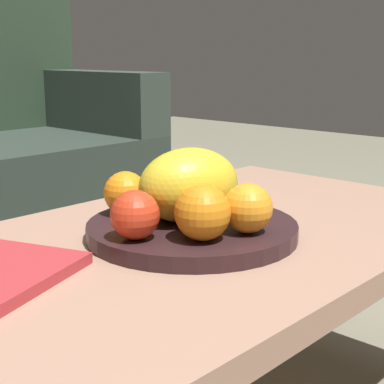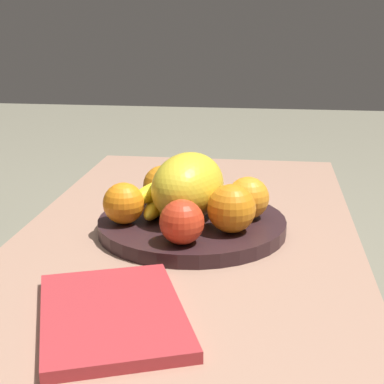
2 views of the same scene
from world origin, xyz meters
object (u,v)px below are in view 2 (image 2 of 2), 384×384
(orange_right, at_px, (163,185))
(orange_front, at_px, (231,208))
(fruit_bowl, at_px, (192,225))
(banana_bunch, at_px, (159,200))
(orange_back, at_px, (124,203))
(magazine, at_px, (112,314))
(apple_front, at_px, (182,222))
(orange_left, at_px, (248,198))
(melon_large_front, at_px, (190,186))
(coffee_table, at_px, (189,251))

(orange_right, bearing_deg, orange_front, -132.66)
(fruit_bowl, xyz_separation_m, banana_bunch, (0.02, 0.06, 0.04))
(orange_back, height_order, magazine, orange_back)
(orange_front, xyz_separation_m, apple_front, (-0.06, 0.08, -0.00))
(orange_front, relative_size, orange_right, 1.06)
(orange_left, xyz_separation_m, banana_bunch, (0.00, 0.16, -0.01))
(orange_front, relative_size, banana_bunch, 0.53)
(orange_back, xyz_separation_m, magazine, (-0.29, -0.06, -0.05))
(orange_left, bearing_deg, orange_front, 161.52)
(orange_back, bearing_deg, fruit_bowl, -71.05)
(magazine, bearing_deg, fruit_bowl, -30.91)
(orange_left, bearing_deg, melon_large_front, 98.24)
(orange_front, relative_size, apple_front, 1.13)
(orange_left, relative_size, banana_bunch, 0.49)
(orange_left, bearing_deg, banana_bunch, 88.32)
(banana_bunch, relative_size, magazine, 0.62)
(orange_front, xyz_separation_m, orange_right, (0.13, 0.14, -0.00))
(coffee_table, distance_m, orange_right, 0.14)
(melon_large_front, xyz_separation_m, orange_right, (0.07, 0.06, -0.02))
(orange_right, distance_m, magazine, 0.41)
(orange_front, xyz_separation_m, banana_bunch, (0.08, 0.14, -0.02))
(orange_left, bearing_deg, coffee_table, 94.47)
(fruit_bowl, bearing_deg, orange_front, -127.72)
(melon_large_front, relative_size, magazine, 0.69)
(coffee_table, xyz_separation_m, orange_front, (-0.07, -0.08, 0.11))
(orange_right, height_order, magazine, orange_right)
(melon_large_front, distance_m, orange_left, 0.11)
(orange_front, bearing_deg, apple_front, 130.30)
(fruit_bowl, relative_size, orange_right, 4.36)
(coffee_table, relative_size, orange_right, 14.20)
(orange_front, bearing_deg, melon_large_front, 53.09)
(coffee_table, xyz_separation_m, orange_left, (0.01, -0.11, 0.11))
(orange_back, bearing_deg, banana_bunch, -40.12)
(orange_front, bearing_deg, orange_back, 84.58)
(orange_right, relative_size, banana_bunch, 0.50)
(orange_left, bearing_deg, orange_back, 104.58)
(apple_front, relative_size, magazine, 0.29)
(orange_back, bearing_deg, melon_large_front, -69.88)
(orange_front, distance_m, apple_front, 0.10)
(apple_front, bearing_deg, orange_back, 54.71)
(orange_left, relative_size, apple_front, 1.05)
(apple_front, bearing_deg, orange_right, 18.66)
(fruit_bowl, relative_size, banana_bunch, 2.19)
(melon_large_front, xyz_separation_m, apple_front, (-0.12, -0.00, -0.02))
(apple_front, bearing_deg, melon_large_front, 1.69)
(melon_large_front, height_order, magazine, melon_large_front)
(apple_front, xyz_separation_m, magazine, (-0.21, 0.06, -0.05))
(melon_large_front, distance_m, orange_back, 0.12)
(orange_right, relative_size, orange_back, 1.06)
(orange_front, bearing_deg, fruit_bowl, 52.28)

